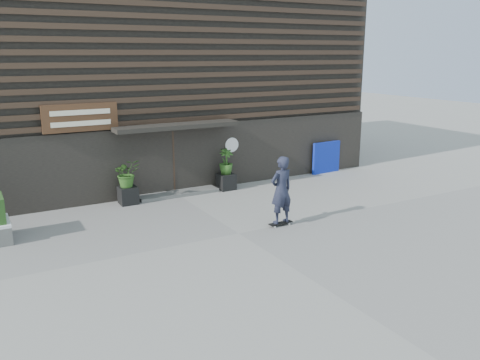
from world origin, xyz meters
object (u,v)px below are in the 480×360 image
skateboarder (281,190)px  blue_tarp (326,157)px  planter_pot_right (226,182)px  planter_pot_left (128,195)px

skateboarder → blue_tarp: bearing=40.7°
blue_tarp → skateboarder: skateboarder is taller
planter_pot_right → blue_tarp: size_ratio=0.42×
planter_pot_left → blue_tarp: blue_tarp is taller
planter_pot_left → skateboarder: bearing=-53.1°
planter_pot_left → skateboarder: 5.60m
planter_pot_right → skateboarder: skateboarder is taller
planter_pot_right → planter_pot_left: bearing=180.0°
blue_tarp → skateboarder: (-5.50, -4.73, 0.44)m
planter_pot_right → blue_tarp: bearing=3.4°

